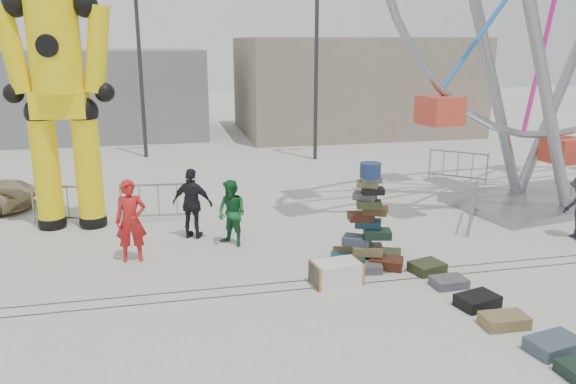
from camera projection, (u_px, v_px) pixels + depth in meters
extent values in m
plane|color=#9E9E99|center=(341.00, 299.00, 10.89)|extent=(90.00, 90.00, 0.00)
cube|color=#47443F|center=(332.00, 286.00, 11.45)|extent=(40.00, 0.04, 0.01)
cube|color=#47443F|center=(327.00, 278.00, 11.83)|extent=(40.00, 0.04, 0.01)
cube|color=gray|center=(353.00, 85.00, 30.55)|extent=(12.00, 8.00, 5.00)
cube|color=gray|center=(108.00, 92.00, 29.79)|extent=(10.00, 8.00, 4.40)
cylinder|color=#2D2D30|center=(316.00, 62.00, 22.72)|extent=(0.16, 0.16, 8.00)
cylinder|color=#2D2D30|center=(140.00, 62.00, 23.14)|extent=(0.16, 0.16, 8.00)
cube|color=#173745|center=(348.00, 260.00, 12.48)|extent=(0.88, 0.72, 0.25)
cube|color=#451C12|center=(386.00, 263.00, 12.37)|extent=(0.86, 0.77, 0.23)
cube|color=#403014|center=(348.00, 253.00, 12.93)|extent=(0.72, 0.55, 0.21)
cube|color=#2D371B|center=(386.00, 255.00, 12.82)|extent=(0.82, 0.71, 0.23)
cube|color=#505157|center=(367.00, 268.00, 12.16)|extent=(0.72, 0.55, 0.19)
cube|color=black|center=(367.00, 251.00, 13.06)|extent=(0.75, 0.66, 0.21)
cube|color=olive|center=(367.00, 250.00, 12.50)|extent=(0.76, 0.61, 0.21)
cube|color=#404D5C|center=(357.00, 240.00, 12.50)|extent=(0.73, 0.67, 0.19)
cube|color=black|center=(377.00, 234.00, 12.35)|extent=(0.66, 0.52, 0.19)
cube|color=#173745|center=(368.00, 223.00, 12.48)|extent=(0.67, 0.57, 0.17)
cube|color=#451C12|center=(361.00, 216.00, 12.42)|extent=(0.59, 0.44, 0.17)
cube|color=#403014|center=(375.00, 210.00, 12.29)|extent=(0.63, 0.57, 0.17)
cube|color=#2D371B|center=(369.00, 204.00, 12.17)|extent=(0.60, 0.48, 0.15)
cube|color=#505157|center=(365.00, 196.00, 12.26)|extent=(0.60, 0.55, 0.15)
cube|color=black|center=(373.00, 191.00, 12.13)|extent=(0.53, 0.42, 0.13)
cube|color=olive|center=(368.00, 184.00, 12.16)|extent=(0.54, 0.47, 0.13)
cube|color=#404D5C|center=(371.00, 180.00, 12.04)|extent=(0.48, 0.36, 0.11)
cylinder|color=navy|center=(370.00, 170.00, 12.02)|extent=(0.45, 0.45, 0.30)
sphere|color=black|center=(53.00, 222.00, 15.02)|extent=(0.73, 0.73, 0.73)
cylinder|color=yellow|center=(47.00, 171.00, 14.65)|extent=(0.68, 0.68, 3.09)
sphere|color=black|center=(40.00, 112.00, 14.25)|extent=(0.77, 0.77, 0.77)
sphere|color=black|center=(93.00, 221.00, 15.14)|extent=(0.73, 0.73, 0.73)
cylinder|color=yellow|center=(89.00, 170.00, 14.77)|extent=(0.68, 0.68, 3.09)
sphere|color=black|center=(83.00, 112.00, 14.37)|extent=(0.77, 0.77, 0.77)
cube|color=yellow|center=(61.00, 104.00, 14.26)|extent=(1.42, 0.91, 0.68)
cylinder|color=yellow|center=(55.00, 46.00, 13.88)|extent=(1.26, 1.26, 2.32)
sphere|color=black|center=(15.00, 4.00, 13.54)|extent=(0.62, 0.62, 0.62)
cylinder|color=yellow|center=(12.00, 50.00, 13.79)|extent=(0.84, 0.58, 2.17)
sphere|color=black|center=(14.00, 93.00, 14.06)|extent=(0.50, 0.50, 0.50)
sphere|color=black|center=(85.00, 5.00, 13.72)|extent=(0.62, 0.62, 0.62)
cylinder|color=yellow|center=(97.00, 50.00, 14.02)|extent=(0.84, 0.58, 2.17)
sphere|color=black|center=(105.00, 92.00, 14.31)|extent=(0.50, 0.50, 0.50)
cube|color=gray|center=(541.00, 201.00, 17.20)|extent=(5.85, 4.15, 0.21)
cylinder|color=gray|center=(540.00, 63.00, 14.61)|extent=(3.72, 1.00, 8.68)
cylinder|color=gray|center=(488.00, 61.00, 16.32)|extent=(3.72, 1.00, 8.68)
cylinder|color=gray|center=(573.00, 59.00, 17.62)|extent=(3.72, 1.00, 8.68)
cube|color=#C23B29|center=(547.00, 153.00, 16.81)|extent=(1.12, 1.12, 0.75)
cube|color=silver|center=(336.00, 273.00, 11.53)|extent=(1.07, 0.70, 0.47)
cube|color=#2D371B|center=(427.00, 267.00, 12.14)|extent=(0.81, 0.71, 0.22)
cube|color=#505157|center=(449.00, 282.00, 11.44)|extent=(0.71, 0.53, 0.18)
cube|color=black|center=(477.00, 301.00, 10.56)|extent=(0.88, 0.70, 0.23)
cube|color=olive|center=(504.00, 320.00, 9.83)|extent=(0.81, 0.51, 0.22)
cube|color=#404D5C|center=(554.00, 345.00, 9.04)|extent=(0.96, 0.70, 0.22)
imported|color=#B31A19|center=(131.00, 221.00, 12.57)|extent=(0.69, 0.46, 1.88)
imported|color=#165A28|center=(232.00, 213.00, 13.57)|extent=(0.99, 1.00, 1.63)
imported|color=black|center=(193.00, 204.00, 14.05)|extent=(1.14, 0.85, 1.80)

